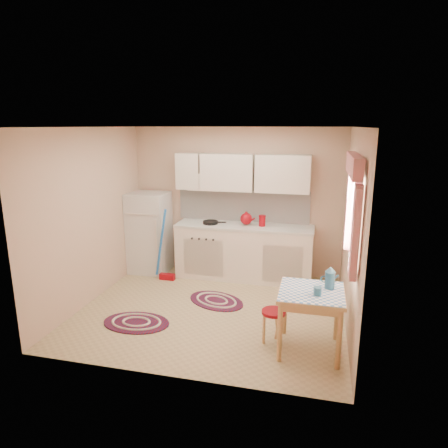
% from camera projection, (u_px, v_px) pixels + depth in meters
% --- Properties ---
extents(room_shell, '(3.64, 3.60, 2.52)m').
position_uv_depth(room_shell, '(227.00, 195.00, 5.43)').
color(room_shell, tan).
rests_on(room_shell, ground).
extents(fridge, '(0.65, 0.60, 1.40)m').
position_uv_depth(fridge, '(150.00, 232.00, 6.97)').
color(fridge, silver).
rests_on(fridge, ground).
extents(broom, '(0.28, 0.13, 1.20)m').
position_uv_depth(broom, '(166.00, 245.00, 6.56)').
color(broom, blue).
rests_on(broom, ground).
extents(base_cabinets, '(2.25, 0.60, 0.88)m').
position_uv_depth(base_cabinets, '(244.00, 253.00, 6.70)').
color(base_cabinets, white).
rests_on(base_cabinets, ground).
extents(countertop, '(2.27, 0.62, 0.04)m').
position_uv_depth(countertop, '(244.00, 226.00, 6.59)').
color(countertop, silver).
rests_on(countertop, base_cabinets).
extents(frying_pan, '(0.29, 0.29, 0.05)m').
position_uv_depth(frying_pan, '(210.00, 222.00, 6.66)').
color(frying_pan, black).
rests_on(frying_pan, countertop).
extents(red_kettle, '(0.27, 0.25, 0.22)m').
position_uv_depth(red_kettle, '(246.00, 219.00, 6.55)').
color(red_kettle, maroon).
rests_on(red_kettle, countertop).
extents(red_canister, '(0.11, 0.11, 0.16)m').
position_uv_depth(red_canister, '(262.00, 221.00, 6.50)').
color(red_canister, maroon).
rests_on(red_canister, countertop).
extents(table, '(0.72, 0.72, 0.72)m').
position_uv_depth(table, '(310.00, 321.00, 4.53)').
color(table, tan).
rests_on(table, ground).
extents(stool, '(0.38, 0.38, 0.42)m').
position_uv_depth(stool, '(273.00, 327.00, 4.70)').
color(stool, maroon).
rests_on(stool, ground).
extents(coffee_pot, '(0.14, 0.12, 0.27)m').
position_uv_depth(coffee_pot, '(330.00, 278.00, 4.48)').
color(coffee_pot, '#285C7C').
rests_on(coffee_pot, table).
extents(mug, '(0.09, 0.09, 0.10)m').
position_uv_depth(mug, '(317.00, 291.00, 4.32)').
color(mug, '#285C7C').
rests_on(mug, table).
extents(rug_center, '(1.05, 0.90, 0.02)m').
position_uv_depth(rug_center, '(216.00, 301.00, 5.88)').
color(rug_center, maroon).
rests_on(rug_center, ground).
extents(rug_left, '(0.90, 0.61, 0.02)m').
position_uv_depth(rug_left, '(136.00, 323.00, 5.23)').
color(rug_left, maroon).
rests_on(rug_left, ground).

